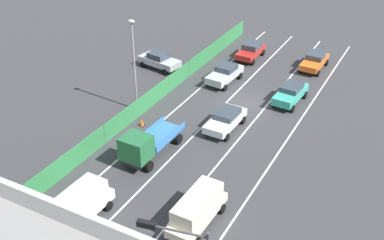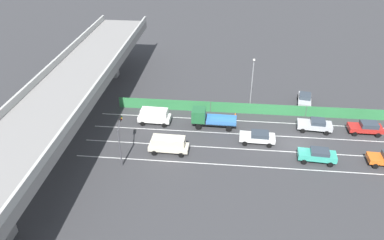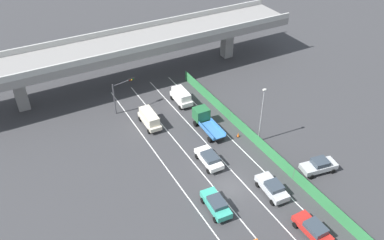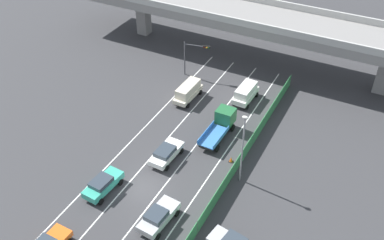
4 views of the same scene
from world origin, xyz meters
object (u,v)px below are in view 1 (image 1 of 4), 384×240
Objects in this scene: street_lamp at (134,58)px; car_taxi_orange at (315,61)px; car_taxi_teal at (291,93)px; traffic_cone at (142,122)px; car_sedan_silver at (225,73)px; car_hatchback_white at (226,119)px; car_van_cream at (197,208)px; car_van_white at (80,203)px; parked_wagon_silver at (159,60)px; car_sedan_red at (251,50)px; flatbed_truck_blue at (144,146)px.

car_taxi_orange is at bearing -125.50° from street_lamp.
car_taxi_teal reaches higher than traffic_cone.
street_lamp reaches higher than car_sedan_silver.
car_hatchback_white is 6.97× the size of traffic_cone.
car_sedan_silver is at bearing -69.99° from car_van_cream.
car_van_cream is 1.10× the size of car_van_white.
parked_wagon_silver is at bearing 27.96° from car_taxi_orange.
parked_wagon_silver is (7.22, 6.82, 0.01)m from car_sedan_red.
car_hatchback_white is 13.21m from parked_wagon_silver.
car_taxi_teal is 0.97× the size of parked_wagon_silver.
car_van_cream is 1.06× the size of car_sedan_silver.
car_van_cream reaches higher than car_sedan_silver.
traffic_cone is at bearing 45.48° from car_taxi_teal.
car_hatchback_white is at bearing -73.95° from car_van_cream.
car_sedan_red reaches higher than car_taxi_teal.
car_taxi_teal is 0.56× the size of street_lamp.
car_van_cream reaches higher than car_van_white.
car_van_cream is 1.06× the size of parked_wagon_silver.
car_van_white is at bearing 24.53° from car_van_cream.
street_lamp reaches higher than car_sedan_red.
flatbed_truck_blue is (-0.34, 14.59, 0.40)m from car_sedan_silver.
car_van_white is at bearing 72.39° from car_taxi_teal.
traffic_cone is (2.87, -11.11, -0.91)m from car_van_white.
parked_wagon_silver is (7.21, 0.24, 0.01)m from car_sedan_silver.
street_lamp reaches higher than car_van_cream.
car_hatchback_white is 15.22m from car_taxi_orange.
parked_wagon_silver reaches higher than car_sedan_silver.
car_sedan_silver is 7.22m from parked_wagon_silver.
car_sedan_red is at bearing -98.63° from traffic_cone.
car_hatchback_white is 0.75× the size of flatbed_truck_blue.
car_sedan_silver is 9.81m from car_taxi_orange.
car_taxi_orange is 15.77m from parked_wagon_silver.
flatbed_truck_blue is at bearing 64.14° from car_hatchback_white.
car_hatchback_white is 1.01× the size of car_taxi_orange.
car_taxi_teal is 14.08m from parked_wagon_silver.
flatbed_truck_blue is 9.31× the size of traffic_cone.
car_taxi_orange is at bearing -89.11° from car_taxi_teal.
street_lamp is at bearing 5.19° from car_hatchback_white.
car_taxi_teal is at bearing -115.49° from flatbed_truck_blue.
car_van_white reaches higher than car_taxi_orange.
car_sedan_silver is 21.67m from car_van_white.
car_van_cream is at bearing 137.80° from street_lamp.
street_lamp is (4.71, -13.17, 3.62)m from car_van_white.
car_taxi_orange is at bearing -101.60° from car_hatchback_white.
street_lamp is at bearing -51.90° from flatbed_truck_blue.
car_hatchback_white is at bearing 115.25° from car_sedan_silver.
street_lamp reaches higher than car_van_white.
car_van_white is 11.51m from traffic_cone.
car_hatchback_white is 7.61m from flatbed_truck_blue.
flatbed_truck_blue is (-0.07, -7.07, 0.10)m from car_van_white.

